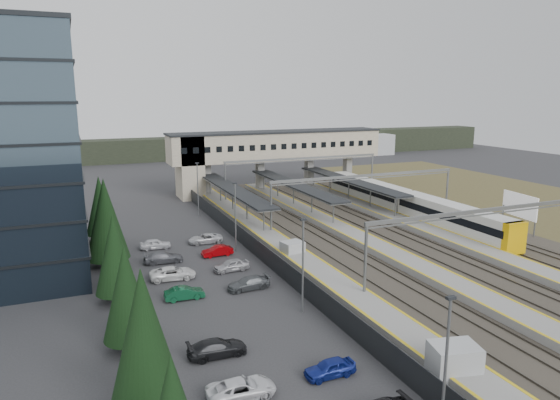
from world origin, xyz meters
name	(u,v)px	position (x,y,z in m)	size (l,w,h in m)	color
ground	(339,269)	(0.00, 0.00, 0.00)	(220.00, 220.00, 0.00)	#2B2B2D
conifer_row	(119,264)	(-22.00, -3.86, 4.84)	(4.42, 49.82, 9.50)	black
car_park	(232,311)	(-13.73, -6.67, 0.60)	(10.52, 44.47, 1.26)	#9A9B9E
lampposts	(263,234)	(-8.00, 1.25, 4.34)	(0.50, 53.25, 8.07)	slate
fence	(263,254)	(-6.50, 5.00, 1.00)	(0.08, 90.00, 2.00)	#26282B
relay_cabin_near	(454,363)	(-3.52, -20.88, 1.22)	(3.37, 2.79, 2.45)	#AAADB0
relay_cabin_far	(292,251)	(-3.22, 4.67, 1.02)	(2.52, 2.22, 2.05)	#AAADB0
rail_corridor	(386,243)	(9.34, 5.00, 0.29)	(34.00, 90.00, 0.92)	#353129
canopies	(294,185)	(7.00, 27.00, 3.92)	(23.10, 30.00, 3.28)	black
footbridge	(263,149)	(7.70, 42.00, 7.93)	(40.40, 6.40, 11.20)	tan
gantries	(418,198)	(12.00, 3.00, 6.00)	(28.40, 62.28, 7.17)	slate
train	(406,204)	(20.00, 15.56, 2.07)	(2.89, 40.22, 3.64)	silver
billboard	(520,207)	(28.37, 3.02, 3.52)	(0.93, 6.09, 5.22)	slate
treeline_far	(253,147)	(23.81, 92.28, 2.95)	(170.00, 19.00, 7.00)	black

